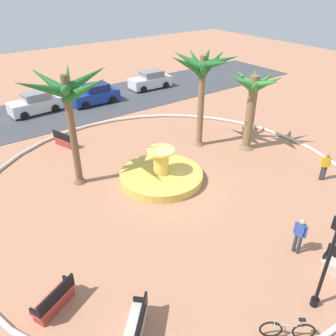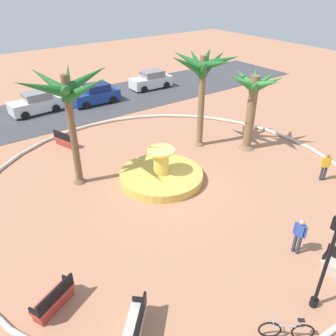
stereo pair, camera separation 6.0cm
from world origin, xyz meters
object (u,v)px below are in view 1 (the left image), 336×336
at_px(parked_car_second, 95,95).
at_px(palm_tree_by_curb, 202,71).
at_px(parked_car_leftmost, 36,104).
at_px(person_cyclist_helmet, 299,234).
at_px(fountain, 161,175).
at_px(parked_car_third, 150,80).
at_px(palm_tree_near_fountain, 253,95).
at_px(bicycle_red_frame, 288,330).
at_px(person_cyclist_photo, 325,165).
at_px(bench_north, 54,301).
at_px(bench_southeast, 65,141).
at_px(bench_east, 136,325).
at_px(lamppost, 330,255).
at_px(palm_tree_mid_plaza, 68,96).

bearing_deg(parked_car_second, palm_tree_by_curb, -80.35).
bearing_deg(parked_car_leftmost, person_cyclist_helmet, -81.14).
distance_m(fountain, parked_car_third, 16.76).
bearing_deg(parked_car_second, palm_tree_near_fountain, -73.25).
bearing_deg(palm_tree_near_fountain, bicycle_red_frame, -132.29).
bearing_deg(person_cyclist_helmet, bicycle_red_frame, -148.26).
bearing_deg(person_cyclist_helmet, person_cyclist_photo, 23.45).
height_order(bench_north, bicycle_red_frame, bench_north).
xyz_separation_m(palm_tree_near_fountain, parked_car_leftmost, (-8.87, 14.28, -2.73)).
relative_size(palm_tree_near_fountain, bench_southeast, 2.96).
relative_size(bicycle_red_frame, person_cyclist_helmet, 0.81).
distance_m(bicycle_red_frame, person_cyclist_helmet, 4.10).
bearing_deg(parked_car_second, bench_east, -112.63).
bearing_deg(parked_car_third, bicycle_red_frame, -114.64).
bearing_deg(person_cyclist_photo, palm_tree_by_curb, 109.46).
xyz_separation_m(palm_tree_near_fountain, parked_car_second, (-4.07, 13.52, -2.73)).
height_order(bench_east, parked_car_leftmost, parked_car_leftmost).
relative_size(palm_tree_near_fountain, parked_car_leftmost, 1.21).
height_order(person_cyclist_photo, parked_car_leftmost, parked_car_leftmost).
xyz_separation_m(lamppost, parked_car_second, (3.04, 23.13, -1.55)).
height_order(parked_car_leftmost, parked_car_third, same).
distance_m(fountain, parked_car_second, 13.68).
bearing_deg(bench_north, palm_tree_by_curb, 28.75).
height_order(fountain, bench_north, fountain).
bearing_deg(parked_car_second, bench_north, -119.66).
xyz_separation_m(person_cyclist_helmet, parked_car_second, (1.38, 21.18, -0.16)).
height_order(bench_north, bench_southeast, same).
bearing_deg(palm_tree_near_fountain, bench_east, -151.34).
height_order(bench_southeast, person_cyclist_helmet, person_cyclist_helmet).
distance_m(palm_tree_near_fountain, bench_east, 14.67).
bearing_deg(lamppost, palm_tree_mid_plaza, 104.89).
bearing_deg(lamppost, bicycle_red_frame, -174.08).
height_order(palm_tree_by_curb, palm_tree_mid_plaza, palm_tree_mid_plaza).
bearing_deg(parked_car_third, parked_car_leftmost, -179.71).
relative_size(fountain, palm_tree_by_curb, 0.76).
xyz_separation_m(bench_east, person_cyclist_helmet, (7.12, -0.78, 0.59)).
distance_m(palm_tree_mid_plaza, person_cyclist_helmet, 11.94).
relative_size(palm_tree_near_fountain, palm_tree_by_curb, 0.83).
height_order(bench_southeast, lamppost, lamppost).
xyz_separation_m(bench_east, lamppost, (5.46, -2.73, 1.98)).
height_order(bench_southeast, bicycle_red_frame, bench_southeast).
height_order(bench_east, bicycle_red_frame, bench_east).
distance_m(lamppost, parked_car_leftmost, 24.00).
distance_m(palm_tree_near_fountain, bench_north, 15.33).
xyz_separation_m(person_cyclist_helmet, parked_car_third, (7.61, 21.99, -0.16)).
bearing_deg(palm_tree_by_curb, parked_car_third, 70.45).
bearing_deg(palm_tree_near_fountain, fountain, 179.15).
distance_m(fountain, bench_north, 8.91).
distance_m(fountain, palm_tree_by_curb, 6.73).
xyz_separation_m(person_cyclist_helmet, person_cyclist_photo, (5.89, 2.55, -0.02)).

